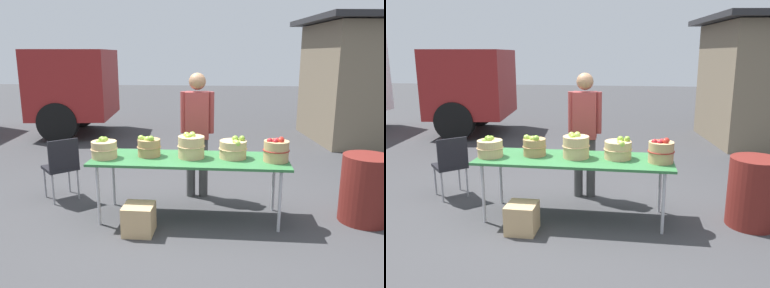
{
  "view_description": "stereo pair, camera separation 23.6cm",
  "coord_description": "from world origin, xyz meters",
  "views": [
    {
      "loc": [
        0.43,
        -4.32,
        1.95
      ],
      "look_at": [
        0.0,
        0.3,
        0.85
      ],
      "focal_mm": 35.64,
      "sensor_mm": 36.0,
      "label": 1
    },
    {
      "loc": [
        0.66,
        -4.29,
        1.95
      ],
      "look_at": [
        0.0,
        0.3,
        0.85
      ],
      "focal_mm": 35.64,
      "sensor_mm": 36.0,
      "label": 2
    }
  ],
  "objects": [
    {
      "name": "market_table",
      "position": [
        0.0,
        0.0,
        0.71
      ],
      "size": [
        2.3,
        0.76,
        0.75
      ],
      "color": "#2D6B38",
      "rests_on": "ground"
    },
    {
      "name": "apple_basket_green_1",
      "position": [
        -0.5,
        0.05,
        0.86
      ],
      "size": [
        0.29,
        0.29,
        0.26
      ],
      "color": "#A87F51",
      "rests_on": "market_table"
    },
    {
      "name": "apple_basket_green_0",
      "position": [
        -1.01,
        -0.08,
        0.86
      ],
      "size": [
        0.32,
        0.32,
        0.26
      ],
      "color": "tan",
      "rests_on": "market_table"
    },
    {
      "name": "vendor_adult",
      "position": [
        0.03,
        0.73,
        1.01
      ],
      "size": [
        0.45,
        0.24,
        1.71
      ],
      "rotation": [
        0.0,
        0.0,
        3.18
      ],
      "color": "#3F3F3F",
      "rests_on": "ground"
    },
    {
      "name": "produce_crate",
      "position": [
        -0.52,
        -0.47,
        0.17
      ],
      "size": [
        0.33,
        0.33,
        0.33
      ],
      "primitive_type": "cube",
      "color": "tan",
      "rests_on": "ground"
    },
    {
      "name": "apple_basket_green_2",
      "position": [
        0.02,
        0.03,
        0.89
      ],
      "size": [
        0.33,
        0.33,
        0.3
      ],
      "color": "tan",
      "rests_on": "market_table"
    },
    {
      "name": "ground_plane",
      "position": [
        0.0,
        0.0,
        0.0
      ],
      "size": [
        40.0,
        40.0,
        0.0
      ],
      "primitive_type": "plane",
      "color": "#38383A"
    },
    {
      "name": "trash_barrel",
      "position": [
        2.07,
        0.08,
        0.4
      ],
      "size": [
        0.57,
        0.57,
        0.81
      ],
      "primitive_type": "cylinder",
      "color": "maroon",
      "rests_on": "ground"
    },
    {
      "name": "apple_basket_red_0",
      "position": [
        1.0,
        -0.04,
        0.88
      ],
      "size": [
        0.3,
        0.3,
        0.29
      ],
      "color": "tan",
      "rests_on": "market_table"
    },
    {
      "name": "apple_basket_green_3",
      "position": [
        0.51,
        0.06,
        0.86
      ],
      "size": [
        0.34,
        0.34,
        0.27
      ],
      "color": "tan",
      "rests_on": "market_table"
    },
    {
      "name": "folding_chair",
      "position": [
        -1.77,
        0.42,
        0.51
      ],
      "size": [
        0.57,
        0.57,
        0.86
      ],
      "rotation": [
        0.0,
        0.0,
        3.89
      ],
      "color": "black",
      "rests_on": "ground"
    }
  ]
}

